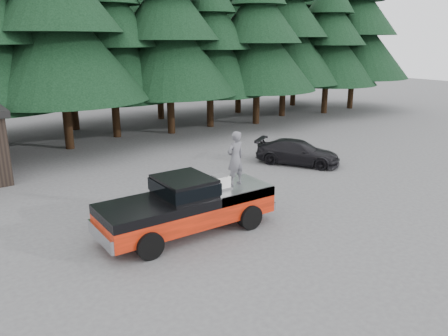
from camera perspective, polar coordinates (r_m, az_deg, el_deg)
ground at (r=14.94m, az=0.12°, el=-7.89°), size 120.00×120.00×0.00m
pickup_truck at (r=14.49m, az=-4.79°, el=-5.89°), size 6.00×2.04×1.33m
truck_cab at (r=14.10m, az=-5.23°, el=-2.37°), size 1.66×1.90×0.59m
air_compressor at (r=14.64m, az=-0.61°, el=-1.94°), size 0.61×0.51×0.42m
man_on_bed at (r=14.85m, az=1.49°, el=1.27°), size 0.73×0.51×1.88m
parked_car at (r=22.65m, az=9.60°, el=2.05°), size 3.75×4.52×1.24m
treeline at (r=29.57m, az=-19.66°, el=18.58°), size 60.15×16.05×17.50m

